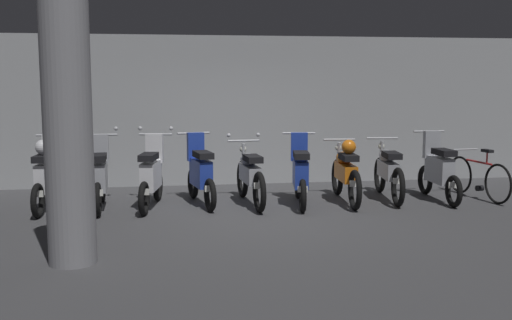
# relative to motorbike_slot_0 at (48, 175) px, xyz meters

# --- Properties ---
(ground_plane) EXTENTS (80.00, 80.00, 0.00)m
(ground_plane) POSITION_rel_motorbike_slot_0_xyz_m (3.24, -0.88, -0.57)
(ground_plane) COLOR #424244
(back_wall) EXTENTS (16.00, 0.30, 2.92)m
(back_wall) POSITION_rel_motorbike_slot_0_xyz_m (3.24, 2.10, 0.89)
(back_wall) COLOR #9EA0A3
(back_wall) RESTS_ON ground
(motorbike_slot_0) EXTENTS (0.56, 1.68, 1.18)m
(motorbike_slot_0) POSITION_rel_motorbike_slot_0_xyz_m (0.00, 0.00, 0.00)
(motorbike_slot_0) COLOR black
(motorbike_slot_0) RESTS_ON ground
(motorbike_slot_1) EXTENTS (0.59, 1.68, 1.29)m
(motorbike_slot_1) POSITION_rel_motorbike_slot_0_xyz_m (0.81, -0.03, -0.04)
(motorbike_slot_1) COLOR black
(motorbike_slot_1) RESTS_ON ground
(motorbike_slot_2) EXTENTS (0.58, 1.67, 1.29)m
(motorbike_slot_2) POSITION_rel_motorbike_slot_0_xyz_m (1.63, -0.06, -0.04)
(motorbike_slot_2) COLOR black
(motorbike_slot_2) RESTS_ON ground
(motorbike_slot_3) EXTENTS (0.58, 1.67, 1.18)m
(motorbike_slot_3) POSITION_rel_motorbike_slot_0_xyz_m (2.42, 0.08, -0.04)
(motorbike_slot_3) COLOR black
(motorbike_slot_3) RESTS_ON ground
(motorbike_slot_4) EXTENTS (0.59, 1.95, 1.15)m
(motorbike_slot_4) POSITION_rel_motorbike_slot_0_xyz_m (3.24, -0.04, -0.07)
(motorbike_slot_4) COLOR black
(motorbike_slot_4) RESTS_ON ground
(motorbike_slot_5) EXTENTS (0.56, 1.67, 1.18)m
(motorbike_slot_5) POSITION_rel_motorbike_slot_0_xyz_m (4.06, -0.19, -0.04)
(motorbike_slot_5) COLOR black
(motorbike_slot_5) RESTS_ON ground
(motorbike_slot_6) EXTENTS (0.56, 1.95, 1.08)m
(motorbike_slot_6) POSITION_rel_motorbike_slot_0_xyz_m (4.87, -0.09, -0.04)
(motorbike_slot_6) COLOR black
(motorbike_slot_6) RESTS_ON ground
(motorbike_slot_7) EXTENTS (0.56, 1.95, 1.03)m
(motorbike_slot_7) POSITION_rel_motorbike_slot_0_xyz_m (5.68, 0.06, -0.08)
(motorbike_slot_7) COLOR black
(motorbike_slot_7) RESTS_ON ground
(motorbike_slot_8) EXTENTS (0.56, 1.68, 1.18)m
(motorbike_slot_8) POSITION_rel_motorbike_slot_0_xyz_m (6.49, -0.17, -0.04)
(motorbike_slot_8) COLOR black
(motorbike_slot_8) RESTS_ON ground
(bicycle) EXTENTS (0.50, 1.72, 0.89)m
(bicycle) POSITION_rel_motorbike_slot_0_xyz_m (7.26, -0.11, -0.20)
(bicycle) COLOR black
(bicycle) RESTS_ON ground
(support_pillar) EXTENTS (0.54, 0.54, 2.92)m
(support_pillar) POSITION_rel_motorbike_slot_0_xyz_m (0.82, -2.99, 0.89)
(support_pillar) COLOR gray
(support_pillar) RESTS_ON ground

